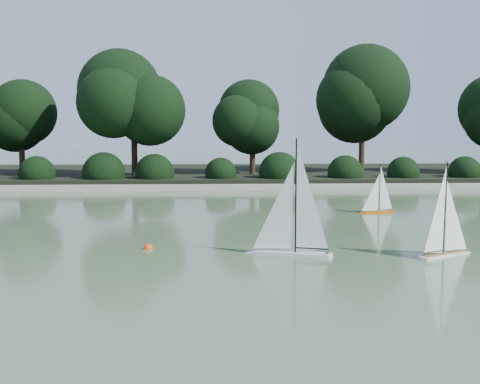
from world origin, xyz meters
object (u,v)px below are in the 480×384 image
(sailboat_white_a, at_px, (285,236))
(sailboat_orange, at_px, (375,205))
(race_buoy, at_px, (148,249))
(sailboat_white_b, at_px, (449,241))

(sailboat_white_a, distance_m, sailboat_orange, 5.06)
(sailboat_orange, distance_m, race_buoy, 6.04)
(sailboat_white_b, relative_size, sailboat_orange, 1.29)
(sailboat_orange, bearing_deg, sailboat_white_b, -91.36)
(sailboat_orange, bearing_deg, sailboat_white_a, -120.62)
(sailboat_white_a, bearing_deg, sailboat_white_b, -3.95)
(race_buoy, bearing_deg, sailboat_orange, 38.72)
(sailboat_white_b, distance_m, sailboat_orange, 4.52)
(sailboat_white_a, relative_size, race_buoy, 12.16)
(sailboat_white_a, xyz_separation_m, sailboat_white_b, (2.47, -0.17, -0.06))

